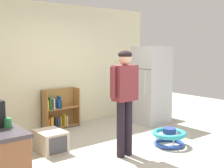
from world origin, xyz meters
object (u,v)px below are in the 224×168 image
Objects in this scene: refrigerator at (151,85)px; pet_carrier at (51,141)px; standing_person at (125,93)px; baby_walker at (169,137)px; bookshelf at (58,111)px; green_cup at (8,123)px.

refrigerator is 2.82m from pet_carrier.
standing_person reaches higher than pet_carrier.
baby_walker is at bearing -7.21° from standing_person.
standing_person reaches higher than bookshelf.
refrigerator reaches higher than baby_walker.
green_cup is at bearing -157.33° from refrigerator.
green_cup reaches higher than bookshelf.
standing_person reaches higher than baby_walker.
baby_walker is at bearing -124.33° from refrigerator.
green_cup is (-3.85, -1.61, 0.06)m from refrigerator.
bookshelf is 1.41× the size of baby_walker.
pet_carrier is at bearing 150.23° from baby_walker.
pet_carrier is 5.81× the size of green_cup.
standing_person is at bearing -147.02° from refrigerator.
baby_walker is 2.08m from pet_carrier.
pet_carrier is (-0.85, 0.91, -0.85)m from standing_person.
pet_carrier is at bearing 48.99° from green_cup.
bookshelf is at bearing 112.61° from baby_walker.
bookshelf is at bearing 90.19° from standing_person.
refrigerator reaches higher than bookshelf.
green_cup is (-2.94, -0.28, 0.79)m from baby_walker.
standing_person is (0.01, -2.19, 0.66)m from bookshelf.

